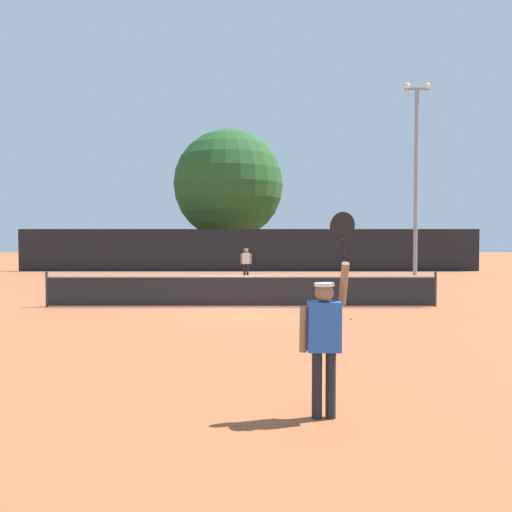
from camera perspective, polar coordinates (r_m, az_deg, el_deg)
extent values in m
plane|color=#9E5633|center=(15.67, -1.46, -5.69)|extent=(120.00, 120.00, 0.00)
cube|color=#232328|center=(15.61, -1.46, -3.96)|extent=(11.92, 0.03, 0.91)
cube|color=white|center=(15.57, -1.46, -2.30)|extent=(11.92, 0.04, 0.06)
cylinder|color=#333338|center=(16.86, -22.19, -3.46)|extent=(0.08, 0.08, 1.07)
cylinder|color=#333338|center=(16.54, 19.70, -3.54)|extent=(0.08, 0.08, 1.07)
cube|color=black|center=(32.43, -0.58, 0.67)|extent=(29.42, 0.12, 2.69)
cube|color=blue|center=(6.00, 7.87, -7.85)|extent=(0.38, 0.22, 0.58)
sphere|color=#8C6647|center=(5.94, 7.89, -4.09)|extent=(0.22, 0.22, 0.22)
cylinder|color=white|center=(5.93, 7.89, -3.19)|extent=(0.23, 0.23, 0.04)
cylinder|color=black|center=(6.14, 7.07, -14.14)|extent=(0.12, 0.12, 0.78)
cylinder|color=black|center=(6.16, 8.60, -14.10)|extent=(0.12, 0.12, 0.78)
cylinder|color=#8C6647|center=(5.97, 5.56, -8.16)|extent=(0.09, 0.17, 0.55)
cylinder|color=#8C6647|center=(6.05, 10.04, -3.10)|extent=(0.09, 0.31, 0.53)
cylinder|color=black|center=(6.09, 9.97, 0.56)|extent=(0.04, 0.11, 0.28)
ellipsoid|color=black|center=(6.15, 9.89, 3.28)|extent=(0.30, 0.13, 0.36)
cube|color=white|center=(26.39, -0.91, -0.26)|extent=(0.38, 0.22, 0.57)
sphere|color=#8C6647|center=(26.38, -0.91, 0.58)|extent=(0.22, 0.22, 0.22)
cylinder|color=white|center=(26.38, -0.91, 0.78)|extent=(0.23, 0.23, 0.04)
cylinder|color=black|center=(26.43, -1.08, -1.71)|extent=(0.12, 0.12, 0.77)
cylinder|color=black|center=(26.43, -0.73, -1.71)|extent=(0.12, 0.12, 0.77)
cylinder|color=#8C6647|center=(26.40, -1.43, -0.33)|extent=(0.09, 0.17, 0.54)
cylinder|color=#8C6647|center=(26.39, -0.39, -0.33)|extent=(0.09, 0.15, 0.54)
sphere|color=#CCE033|center=(13.47, 10.84, -6.85)|extent=(0.07, 0.07, 0.07)
cylinder|color=gray|center=(24.02, 17.73, 7.27)|extent=(0.18, 0.18, 8.68)
cube|color=gray|center=(24.82, 17.84, 17.42)|extent=(1.10, 0.10, 0.10)
sphere|color=#F2EDCC|center=(24.73, 16.80, 17.80)|extent=(0.28, 0.28, 0.28)
sphere|color=#F2EDCC|center=(24.99, 18.87, 17.61)|extent=(0.28, 0.28, 0.28)
cylinder|color=brown|center=(38.33, -2.88, 1.14)|extent=(0.56, 0.56, 3.04)
sphere|color=#235123|center=(38.54, -2.89, 7.98)|extent=(8.19, 8.19, 8.19)
cube|color=black|center=(40.83, -11.79, -0.14)|extent=(2.26, 4.35, 0.90)
cube|color=#2D333D|center=(40.51, -11.89, 0.93)|extent=(1.89, 2.34, 0.64)
cylinder|color=black|center=(42.39, -12.52, -0.47)|extent=(0.22, 0.60, 0.60)
cylinder|color=black|center=(42.04, -10.26, -0.48)|extent=(0.22, 0.60, 0.60)
cylinder|color=black|center=(39.66, -13.41, -0.65)|extent=(0.22, 0.60, 0.60)
cylinder|color=black|center=(39.30, -11.00, -0.65)|extent=(0.22, 0.60, 0.60)
cube|color=black|center=(37.71, -5.57, -0.28)|extent=(2.09, 4.28, 0.90)
cube|color=#2D333D|center=(37.39, -5.62, 0.88)|extent=(1.80, 2.27, 0.64)
cylinder|color=black|center=(39.20, -6.59, -0.64)|extent=(0.22, 0.60, 0.60)
cylinder|color=black|center=(39.04, -4.12, -0.64)|extent=(0.22, 0.60, 0.60)
cylinder|color=black|center=(36.43, -7.12, -0.84)|extent=(0.22, 0.60, 0.60)
cylinder|color=black|center=(36.25, -4.45, -0.84)|extent=(0.22, 0.60, 0.60)
cube|color=black|center=(40.35, 8.35, -0.14)|extent=(2.05, 4.27, 0.90)
cube|color=#2D333D|center=(40.04, 8.42, 0.94)|extent=(1.78, 2.26, 0.64)
cylinder|color=black|center=(41.64, 6.92, -0.48)|extent=(0.22, 0.60, 0.60)
cylinder|color=black|center=(41.88, 9.23, -0.48)|extent=(0.22, 0.60, 0.60)
cylinder|color=black|center=(38.87, 7.40, -0.66)|extent=(0.22, 0.60, 0.60)
cylinder|color=black|center=(39.12, 9.87, -0.66)|extent=(0.22, 0.60, 0.60)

